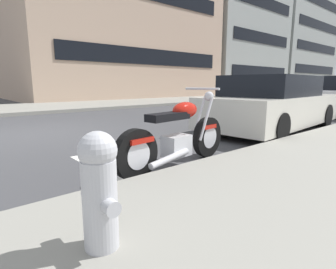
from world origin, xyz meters
The scene contains 10 objects.
ground_plane centered at (0.00, 0.00, 0.00)m, with size 260.00×260.00×0.00m, color #3D3D3F.
sidewalk_far_curb centered at (12.00, 6.76, 0.07)m, with size 120.00×5.00×0.14m, color gray.
parking_stall_stripe centered at (0.00, -3.66, 0.00)m, with size 0.12×2.20×0.01m, color silver.
parked_motorcycle centered at (0.95, -4.06, 0.43)m, with size 2.17×0.64×1.12m.
parked_car_far_down_curb centered at (4.92, -3.32, 0.66)m, with size 4.62×2.12×1.37m.
car_opposite_curb centered at (14.80, 3.69, 0.70)m, with size 4.57×2.03×1.48m.
fire_hydrant centered at (-0.90, -5.35, 0.54)m, with size 0.24×0.36×0.76m.
townhouse_corner_block centered at (10.34, 15.04, 6.94)m, with size 15.87×12.05×13.87m.
townhouse_far_uphill centered at (24.95, 14.30, 5.50)m, with size 12.02×10.57×10.99m.
townhouse_mid_block centered at (39.00, 14.71, 7.03)m, with size 14.77×11.38×14.05m.
Camera 1 is at (-1.60, -6.84, 1.18)m, focal length 28.82 mm.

